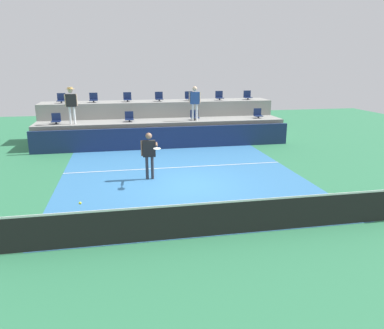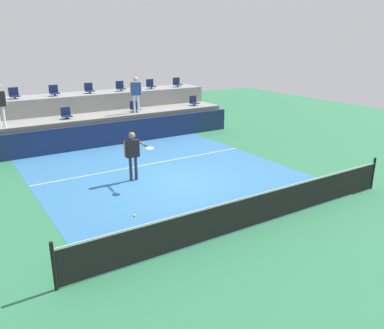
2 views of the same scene
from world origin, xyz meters
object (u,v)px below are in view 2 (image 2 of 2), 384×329
at_px(tennis_player, 133,151).
at_px(stadium_chair_upper_left, 14,94).
at_px(stadium_chair_upper_mid_left, 54,91).
at_px(stadium_chair_upper_far_right, 177,83).
at_px(stadium_chair_upper_center, 89,89).
at_px(stadium_chair_lower_left, 66,114).
at_px(stadium_chair_lower_right, 135,107).
at_px(stadium_chair_upper_mid_right, 120,87).
at_px(spectator_leaning_on_rail, 136,91).
at_px(stadium_chair_lower_far_right, 194,101).
at_px(stadium_chair_upper_right, 151,85).
at_px(tennis_ball, 134,216).

bearing_deg(tennis_player, stadium_chair_upper_left, 106.59).
bearing_deg(stadium_chair_upper_mid_left, tennis_player, -86.10).
bearing_deg(stadium_chair_upper_far_right, stadium_chair_upper_center, 180.00).
xyz_separation_m(stadium_chair_lower_left, stadium_chair_upper_mid_left, (-0.01, 1.80, 0.85)).
relative_size(stadium_chair_lower_right, stadium_chair_upper_mid_right, 1.00).
distance_m(stadium_chair_upper_mid_right, spectator_leaning_on_rail, 2.19).
bearing_deg(stadium_chair_upper_mid_left, stadium_chair_lower_far_right, -14.27).
relative_size(stadium_chair_lower_left, stadium_chair_upper_mid_left, 1.00).
height_order(stadium_chair_lower_right, stadium_chair_upper_right, stadium_chair_upper_right).
relative_size(stadium_chair_upper_mid_right, stadium_chair_upper_far_right, 1.00).
relative_size(stadium_chair_upper_far_right, spectator_leaning_on_rail, 0.29).
xyz_separation_m(stadium_chair_upper_left, spectator_leaning_on_rail, (5.26, -2.18, 0.02)).
relative_size(stadium_chair_upper_mid_right, spectator_leaning_on_rail, 0.29).
height_order(stadium_chair_lower_far_right, stadium_chair_upper_center, stadium_chair_upper_center).
relative_size(stadium_chair_upper_mid_left, tennis_player, 0.30).
bearing_deg(stadium_chair_upper_mid_left, stadium_chair_upper_center, 0.00).
relative_size(stadium_chair_lower_left, tennis_ball, 7.65).
bearing_deg(stadium_chair_lower_right, stadium_chair_upper_mid_right, 89.22).
height_order(stadium_chair_upper_center, tennis_player, stadium_chair_upper_center).
height_order(stadium_chair_upper_center, spectator_leaning_on_rail, spectator_leaning_on_rail).
relative_size(stadium_chair_upper_left, stadium_chair_upper_mid_right, 1.00).
relative_size(stadium_chair_lower_left, stadium_chair_lower_far_right, 1.00).
height_order(stadium_chair_upper_left, spectator_leaning_on_rail, spectator_leaning_on_rail).
bearing_deg(stadium_chair_upper_far_right, stadium_chair_lower_right, -153.32).
distance_m(stadium_chair_lower_left, tennis_ball, 10.83).
xyz_separation_m(stadium_chair_lower_left, tennis_ball, (-1.49, -10.72, -0.54)).
bearing_deg(stadium_chair_upper_mid_left, stadium_chair_upper_left, 180.00).
xyz_separation_m(stadium_chair_lower_right, stadium_chair_upper_far_right, (3.58, 1.80, 0.85)).
distance_m(stadium_chair_lower_far_right, stadium_chair_upper_center, 5.66).
height_order(stadium_chair_lower_left, spectator_leaning_on_rail, spectator_leaning_on_rail).
distance_m(stadium_chair_lower_far_right, tennis_ball, 13.73).
height_order(stadium_chair_lower_right, tennis_player, stadium_chair_lower_right).
height_order(stadium_chair_upper_mid_left, spectator_leaning_on_rail, spectator_leaning_on_rail).
distance_m(stadium_chair_upper_center, stadium_chair_upper_mid_right, 1.73).
bearing_deg(stadium_chair_upper_mid_right, stadium_chair_upper_far_right, 0.00).
distance_m(stadium_chair_upper_right, spectator_leaning_on_rail, 2.91).
xyz_separation_m(stadium_chair_lower_far_right, stadium_chair_upper_center, (-5.30, 1.80, 0.85)).
xyz_separation_m(tennis_player, spectator_leaning_on_rail, (2.87, 5.84, 1.26)).
xyz_separation_m(stadium_chair_lower_far_right, stadium_chair_upper_mid_right, (-3.57, 1.80, 0.85)).
bearing_deg(stadium_chair_upper_mid_left, stadium_chair_upper_far_right, 0.00).
bearing_deg(stadium_chair_upper_center, stadium_chair_lower_far_right, -18.76).
xyz_separation_m(stadium_chair_lower_far_right, stadium_chair_upper_mid_left, (-7.08, 1.80, 0.85)).
bearing_deg(stadium_chair_upper_mid_right, stadium_chair_lower_right, -90.78).
relative_size(stadium_chair_lower_right, tennis_player, 0.30).
height_order(stadium_chair_lower_left, stadium_chair_upper_right, stadium_chair_upper_right).
bearing_deg(stadium_chair_upper_center, stadium_chair_upper_mid_left, 180.00).
height_order(spectator_leaning_on_rail, tennis_ball, spectator_leaning_on_rail).
bearing_deg(stadium_chair_upper_mid_left, stadium_chair_lower_right, -27.31).
distance_m(stadium_chair_upper_left, stadium_chair_upper_center, 3.62).
relative_size(stadium_chair_lower_left, stadium_chair_upper_center, 1.00).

